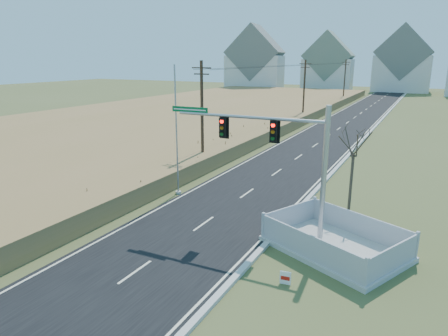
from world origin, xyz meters
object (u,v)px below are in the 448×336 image
at_px(fence_enclosure, 335,245).
at_px(flagpole, 177,145).
at_px(bare_tree, 355,140).
at_px(open_sign, 285,278).
at_px(traffic_signal_mast, 287,158).

height_order(fence_enclosure, flagpole, flagpole).
bearing_deg(bare_tree, flagpole, -172.43).
distance_m(flagpole, bare_tree, 11.47).
height_order(fence_enclosure, bare_tree, bare_tree).
relative_size(open_sign, bare_tree, 0.10).
relative_size(flagpole, bare_tree, 1.54).
bearing_deg(fence_enclosure, traffic_signal_mast, -160.54).
bearing_deg(bare_tree, open_sign, -95.24).
bearing_deg(traffic_signal_mast, flagpole, 157.62).
xyz_separation_m(fence_enclosure, bare_tree, (-0.30, 5.16, 4.31)).
height_order(open_sign, flagpole, flagpole).
height_order(traffic_signal_mast, open_sign, traffic_signal_mast).
distance_m(open_sign, flagpole, 13.38).
bearing_deg(flagpole, traffic_signal_mast, -20.83).
distance_m(fence_enclosure, flagpole, 12.60).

